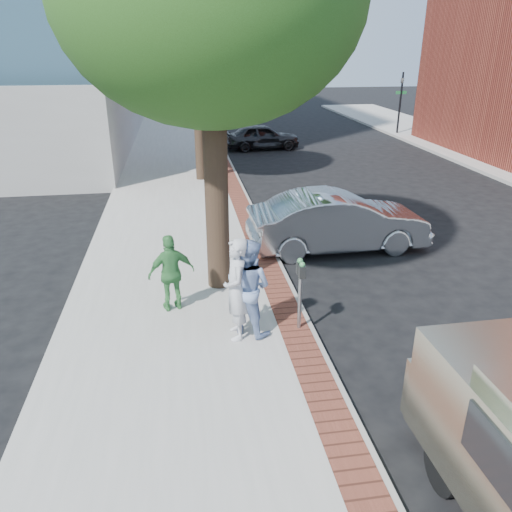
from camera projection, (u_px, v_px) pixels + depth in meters
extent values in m
plane|color=black|center=(257.00, 329.00, 10.17)|extent=(120.00, 120.00, 0.00)
cube|color=#9E9991|center=(178.00, 210.00, 17.21)|extent=(5.00, 60.00, 0.15)
cube|color=brown|center=(242.00, 205.00, 17.48)|extent=(0.60, 60.00, 0.01)
cube|color=gray|center=(251.00, 207.00, 17.56)|extent=(0.10, 60.00, 0.15)
cylinder|color=black|center=(215.00, 108.00, 29.56)|extent=(0.12, 0.12, 3.80)
imported|color=black|center=(214.00, 88.00, 29.13)|extent=(0.18, 0.15, 0.90)
cube|color=#1E7238|center=(214.00, 95.00, 29.29)|extent=(0.70, 0.03, 0.18)
cylinder|color=black|center=(400.00, 104.00, 31.19)|extent=(0.12, 0.12, 3.80)
imported|color=black|center=(402.00, 86.00, 30.76)|extent=(0.18, 0.15, 0.90)
cube|color=#1E7238|center=(401.00, 93.00, 30.92)|extent=(0.70, 0.03, 0.18)
cylinder|color=black|center=(217.00, 193.00, 10.90)|extent=(0.52, 0.52, 4.40)
cylinder|color=black|center=(199.00, 132.00, 20.20)|extent=(0.40, 0.40, 3.85)
ellipsoid|color=#234714|center=(195.00, 45.00, 18.93)|extent=(4.80, 4.80, 3.94)
cylinder|color=gray|center=(300.00, 302.00, 9.70)|extent=(0.07, 0.07, 1.15)
cube|color=#2D3030|center=(302.00, 272.00, 9.35)|extent=(0.12, 0.14, 0.24)
cube|color=#2D3030|center=(300.00, 268.00, 9.51)|extent=(0.12, 0.14, 0.24)
sphere|color=#3F8C4C|center=(302.00, 265.00, 9.29)|extent=(0.11, 0.11, 0.11)
sphere|color=#3F8C4C|center=(300.00, 261.00, 9.46)|extent=(0.11, 0.11, 0.11)
imported|color=#BBBAC0|center=(236.00, 289.00, 9.27)|extent=(0.49, 0.73, 2.00)
imported|color=#829AC9|center=(248.00, 287.00, 9.46)|extent=(1.18, 1.16, 1.92)
imported|color=#3D8744|center=(171.00, 273.00, 10.34)|extent=(1.05, 0.64, 1.67)
imported|color=#ACAEB3|center=(338.00, 222.00, 13.84)|extent=(5.00, 1.87, 1.63)
imported|color=black|center=(262.00, 137.00, 27.34)|extent=(4.14, 1.88, 1.38)
cube|color=#9B967F|center=(490.00, 399.00, 6.92)|extent=(2.10, 1.04, 0.90)
cylinder|color=black|center=(446.00, 467.00, 6.39)|extent=(0.26, 0.72, 0.72)
cube|color=black|center=(474.00, 356.00, 7.24)|extent=(1.80, 0.05, 0.45)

